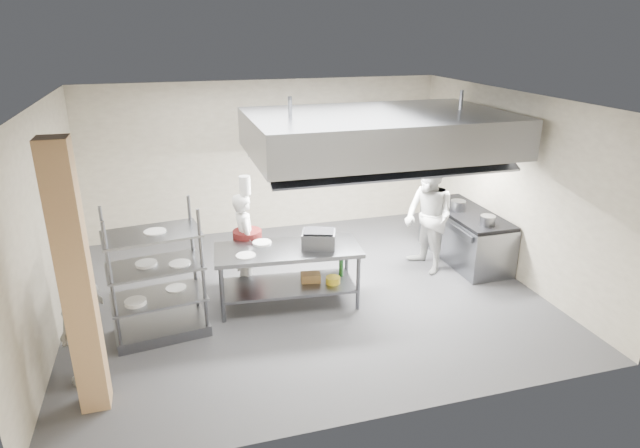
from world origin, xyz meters
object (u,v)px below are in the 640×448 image
object	(u,v)px
chef_head	(245,243)
cooking_range	(465,237)
griddle	(319,239)
chef_plating	(83,320)
chef_line	(428,217)
stockpot	(458,206)
pass_rack	(156,273)
island	(288,276)

from	to	relation	value
chef_head	cooking_range	bearing A→B (deg)	-93.21
griddle	chef_head	bearing A→B (deg)	162.16
chef_plating	griddle	world-z (taller)	chef_plating
chef_line	stockpot	size ratio (longest dim) A/B	7.31
chef_head	griddle	bearing A→B (deg)	-131.79
pass_rack	chef_plating	xyz separation A→B (m)	(-0.82, -0.78, -0.12)
pass_rack	stockpot	xyz separation A→B (m)	(5.12, 1.18, 0.08)
pass_rack	island	bearing A→B (deg)	2.44
pass_rack	cooking_range	size ratio (longest dim) A/B	0.91
chef_head	griddle	xyz separation A→B (m)	(0.97, -0.73, 0.23)
griddle	island	bearing A→B (deg)	-171.49
chef_head	island	bearing A→B (deg)	-145.84
chef_plating	chef_line	bearing A→B (deg)	126.18
island	pass_rack	xyz separation A→B (m)	(-1.85, -0.34, 0.45)
cooking_range	chef_line	bearing A→B (deg)	-165.17
cooking_range	griddle	world-z (taller)	griddle
pass_rack	griddle	distance (m)	2.32
chef_line	stockpot	distance (m)	0.80
island	chef_plating	xyz separation A→B (m)	(-2.67, -1.12, 0.34)
island	chef_head	distance (m)	0.90
chef_plating	stockpot	size ratio (longest dim) A/B	6.07
cooking_range	pass_rack	bearing A→B (deg)	-168.26
cooking_range	stockpot	distance (m)	0.60
cooking_range	chef_plating	world-z (taller)	chef_plating
pass_rack	chef_plating	world-z (taller)	pass_rack
pass_rack	griddle	world-z (taller)	pass_rack
stockpot	cooking_range	bearing A→B (deg)	-32.07
griddle	pass_rack	bearing A→B (deg)	-154.50
cooking_range	chef_line	xyz separation A→B (m)	(-0.88, -0.23, 0.53)
pass_rack	griddle	size ratio (longest dim) A/B	3.78
chef_line	pass_rack	bearing A→B (deg)	-87.73
cooking_range	griddle	bearing A→B (deg)	-164.16
pass_rack	chef_plating	distance (m)	1.14
chef_head	griddle	world-z (taller)	chef_head
island	griddle	distance (m)	0.73
pass_rack	stockpot	distance (m)	5.25
island	chef_line	bearing A→B (deg)	16.93
island	pass_rack	distance (m)	1.94
island	chef_line	xyz separation A→B (m)	(2.53, 0.52, 0.50)
chef_head	chef_plating	bearing A→B (deg)	124.78
pass_rack	stockpot	size ratio (longest dim) A/B	6.98
cooking_range	stockpot	size ratio (longest dim) A/B	7.68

